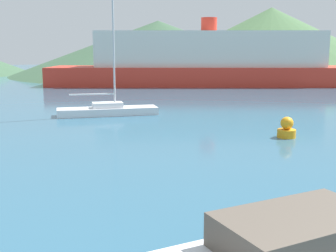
{
  "coord_description": "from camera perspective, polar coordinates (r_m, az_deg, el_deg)",
  "views": [
    {
      "loc": [
        -1.82,
        -2.41,
        4.23
      ],
      "look_at": [
        0.66,
        14.0,
        1.2
      ],
      "focal_mm": 45.0,
      "sensor_mm": 36.0,
      "label": 1
    }
  ],
  "objects": [
    {
      "name": "sailboat_inner",
      "position": [
        27.7,
        -8.16,
        2.4
      ],
      "size": [
        6.57,
        2.24,
        11.41
      ],
      "rotation": [
        0.0,
        0.0,
        0.1
      ],
      "color": "silver",
      "rests_on": "ground_plane"
    },
    {
      "name": "ferry_distant",
      "position": [
        50.79,
        5.49,
        8.65
      ],
      "size": [
        38.17,
        13.15,
        7.88
      ],
      "rotation": [
        0.0,
        0.0,
        -0.16
      ],
      "color": "red",
      "rests_on": "ground_plane"
    },
    {
      "name": "buoy_marker",
      "position": [
        21.21,
        15.77,
        -0.39
      ],
      "size": [
        0.89,
        0.89,
        1.02
      ],
      "color": "orange",
      "rests_on": "ground_plane"
    },
    {
      "name": "hill_central",
      "position": [
        72.48,
        -1.34,
        10.55
      ],
      "size": [
        48.7,
        48.7,
        8.95
      ],
      "color": "#38563D",
      "rests_on": "ground_plane"
    },
    {
      "name": "hill_east",
      "position": [
        76.96,
        13.71,
        11.14
      ],
      "size": [
        45.86,
        45.86,
        11.34
      ],
      "color": "#476B42",
      "rests_on": "ground_plane"
    }
  ]
}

